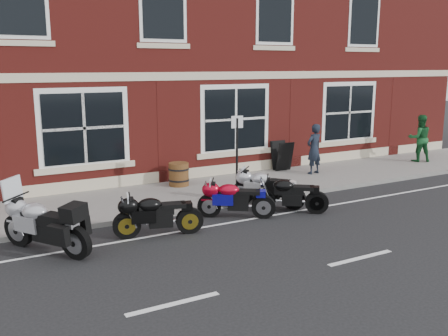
{
  "coord_description": "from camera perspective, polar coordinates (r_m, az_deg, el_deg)",
  "views": [
    {
      "loc": [
        -6.84,
        -9.82,
        3.74
      ],
      "look_at": [
        -0.54,
        1.6,
        1.04
      ],
      "focal_mm": 40.0,
      "sensor_mm": 36.0,
      "label": 1
    }
  ],
  "objects": [
    {
      "name": "sidewalk",
      "position": [
        14.99,
        -0.77,
        -2.51
      ],
      "size": [
        30.0,
        3.0,
        0.12
      ],
      "primitive_type": "cube",
      "color": "slate",
      "rests_on": "ground"
    },
    {
      "name": "parking_sign",
      "position": [
        13.38,
        1.49,
        1.84
      ],
      "size": [
        0.32,
        0.08,
        2.3
      ],
      "rotation": [
        0.0,
        0.0,
        -0.18
      ],
      "color": "black",
      "rests_on": "sidewalk"
    },
    {
      "name": "ground",
      "position": [
        12.54,
        5.74,
        -5.71
      ],
      "size": [
        80.0,
        80.0,
        0.0
      ],
      "primitive_type": "plane",
      "color": "black",
      "rests_on": "ground"
    },
    {
      "name": "kerb",
      "position": [
        13.66,
        2.36,
        -3.93
      ],
      "size": [
        30.0,
        0.16,
        0.12
      ],
      "primitive_type": "cube",
      "color": "slate",
      "rests_on": "ground"
    },
    {
      "name": "a_board_sign",
      "position": [
        17.52,
        6.63,
        1.4
      ],
      "size": [
        0.62,
        0.43,
        1.02
      ],
      "primitive_type": null,
      "rotation": [
        0.0,
        0.0,
        -0.03
      ],
      "color": "black",
      "rests_on": "sidewalk"
    },
    {
      "name": "moto_sport_silver",
      "position": [
        13.41,
        4.89,
        -2.18
      ],
      "size": [
        1.38,
        1.68,
        0.92
      ],
      "rotation": [
        0.0,
        0.0,
        0.67
      ],
      "color": "black",
      "rests_on": "ground"
    },
    {
      "name": "pedestrian_right",
      "position": [
        20.37,
        21.46,
        3.19
      ],
      "size": [
        1.08,
        1.0,
        1.78
      ],
      "primitive_type": "imported",
      "rotation": [
        0.0,
        0.0,
        2.67
      ],
      "color": "#164E24",
      "rests_on": "sidewalk"
    },
    {
      "name": "moto_sport_black",
      "position": [
        11.16,
        -7.74,
        -5.18
      ],
      "size": [
        1.97,
        0.63,
        0.9
      ],
      "rotation": [
        0.0,
        0.0,
        1.31
      ],
      "color": "black",
      "rests_on": "ground"
    },
    {
      "name": "moto_naked_black",
      "position": [
        12.91,
        7.42,
        -2.91
      ],
      "size": [
        1.63,
        1.27,
        0.88
      ],
      "rotation": [
        0.0,
        0.0,
        0.93
      ],
      "color": "black",
      "rests_on": "ground"
    },
    {
      "name": "barrel_planter",
      "position": [
        15.26,
        -5.19,
        -0.71
      ],
      "size": [
        0.64,
        0.64,
        0.71
      ],
      "color": "#542816",
      "rests_on": "sidewalk"
    },
    {
      "name": "pedestrian_left",
      "position": [
        17.06,
        10.25,
        2.15
      ],
      "size": [
        0.68,
        0.5,
        1.69
      ],
      "primitive_type": "imported",
      "rotation": [
        0.0,
        0.0,
        3.31
      ],
      "color": "black",
      "rests_on": "sidewalk"
    },
    {
      "name": "pub_building",
      "position": [
        21.56,
        -10.72,
        17.52
      ],
      "size": [
        24.0,
        12.0,
        12.0
      ],
      "primitive_type": "cube",
      "color": "maroon",
      "rests_on": "ground"
    },
    {
      "name": "moto_touring_silver",
      "position": [
        10.77,
        -19.86,
        -5.89
      ],
      "size": [
        1.39,
        1.99,
        1.51
      ],
      "rotation": [
        0.0,
        0.0,
        0.59
      ],
      "color": "black",
      "rests_on": "ground"
    },
    {
      "name": "moto_sport_red",
      "position": [
        12.39,
        1.24,
        -3.45
      ],
      "size": [
        1.69,
        1.17,
        0.87
      ],
      "rotation": [
        0.0,
        0.0,
        0.99
      ],
      "color": "black",
      "rests_on": "ground"
    }
  ]
}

